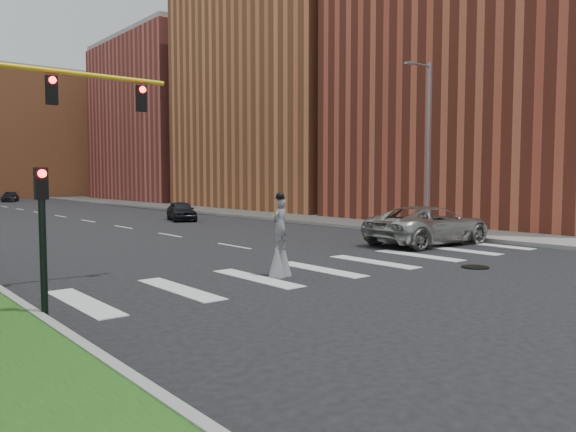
% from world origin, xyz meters
% --- Properties ---
extents(ground_plane, '(160.00, 160.00, 0.00)m').
position_xyz_m(ground_plane, '(0.00, 0.00, 0.00)').
color(ground_plane, black).
rests_on(ground_plane, ground).
extents(sidewalk_right, '(5.00, 90.00, 0.18)m').
position_xyz_m(sidewalk_right, '(12.50, 25.00, 0.09)').
color(sidewalk_right, gray).
rests_on(sidewalk_right, ground).
extents(manhole, '(0.90, 0.90, 0.04)m').
position_xyz_m(manhole, '(3.00, -2.00, 0.02)').
color(manhole, black).
rests_on(manhole, ground).
extents(building_near, '(16.00, 20.00, 22.00)m').
position_xyz_m(building_near, '(22.00, 8.00, 11.00)').
color(building_near, '#9B3C2A').
rests_on(building_near, ground).
extents(building_mid, '(16.00, 22.00, 24.00)m').
position_xyz_m(building_mid, '(22.00, 30.00, 12.00)').
color(building_mid, '#C56C3E').
rests_on(building_mid, ground).
extents(building_far, '(16.00, 22.00, 20.00)m').
position_xyz_m(building_far, '(22.00, 54.00, 10.00)').
color(building_far, '#B24C41').
rests_on(building_far, ground).
extents(building_backdrop, '(26.00, 14.00, 18.00)m').
position_xyz_m(building_backdrop, '(6.00, 78.00, 9.00)').
color(building_backdrop, '#C56C3E').
rests_on(building_backdrop, ground).
extents(streetlight, '(2.05, 0.20, 9.00)m').
position_xyz_m(streetlight, '(10.90, 6.00, 4.90)').
color(streetlight, slate).
rests_on(streetlight, ground).
extents(traffic_signal, '(5.30, 0.23, 6.20)m').
position_xyz_m(traffic_signal, '(-9.78, 3.00, 4.15)').
color(traffic_signal, black).
rests_on(traffic_signal, ground).
extents(secondary_signal, '(0.25, 0.21, 3.23)m').
position_xyz_m(secondary_signal, '(-10.30, -0.50, 1.95)').
color(secondary_signal, black).
rests_on(secondary_signal, ground).
extents(stilt_performer, '(0.83, 0.60, 2.58)m').
position_xyz_m(stilt_performer, '(-3.07, 0.85, 0.95)').
color(stilt_performer, '#372016').
rests_on(stilt_performer, ground).
extents(suv_crossing, '(6.36, 3.16, 1.73)m').
position_xyz_m(suv_crossing, '(7.17, 3.00, 0.87)').
color(suv_crossing, '#A3A099').
rests_on(suv_crossing, ground).
extents(car_near, '(2.70, 4.25, 1.35)m').
position_xyz_m(car_near, '(5.21, 22.38, 0.67)').
color(car_near, black).
rests_on(car_near, ground).
extents(car_far, '(3.03, 4.51, 1.21)m').
position_xyz_m(car_far, '(3.31, 62.14, 0.61)').
color(car_far, black).
rests_on(car_far, ground).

